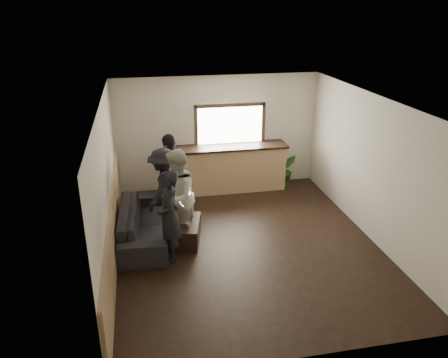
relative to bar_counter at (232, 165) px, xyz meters
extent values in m
cube|color=black|center=(-0.30, -2.70, -0.64)|extent=(5.00, 6.00, 0.01)
cube|color=silver|center=(-0.30, -2.70, 2.16)|extent=(5.00, 6.00, 0.01)
cube|color=beige|center=(-0.30, 0.30, 0.76)|extent=(5.00, 0.01, 2.80)
cube|color=beige|center=(-0.30, -5.70, 0.76)|extent=(5.00, 0.01, 2.80)
cube|color=beige|center=(-2.80, -2.70, 0.76)|extent=(0.01, 6.00, 2.80)
cube|color=beige|center=(2.20, -2.70, 0.76)|extent=(0.01, 6.00, 2.80)
cube|color=#A07E5A|center=(-2.77, -2.70, -0.09)|extent=(0.06, 5.90, 1.10)
cube|color=tan|center=(0.00, -0.02, -0.09)|extent=(2.60, 0.60, 1.10)
cube|color=black|center=(0.00, -0.02, 0.48)|extent=(2.70, 0.68, 0.05)
cube|color=white|center=(0.00, 0.26, 0.96)|extent=(1.60, 0.06, 0.90)
cube|color=#3F3326|center=(0.00, 0.23, 1.45)|extent=(1.72, 0.08, 0.08)
cube|color=#3F3326|center=(-0.84, 0.23, 0.96)|extent=(0.08, 0.08, 1.06)
cube|color=#3F3326|center=(0.84, 0.23, 0.96)|extent=(0.08, 0.08, 1.06)
imported|color=black|center=(-2.22, -2.09, -0.30)|extent=(1.06, 2.38, 0.68)
cube|color=black|center=(-1.42, -2.34, -0.43)|extent=(0.71, 1.02, 0.42)
imported|color=silver|center=(-1.41, -2.10, -0.18)|extent=(0.16, 0.16, 0.10)
imported|color=silver|center=(-1.39, -2.54, -0.18)|extent=(0.13, 0.13, 0.08)
imported|color=#2D6623|center=(1.41, -0.05, -0.21)|extent=(0.48, 0.39, 0.85)
imported|color=black|center=(-1.77, -2.92, 0.22)|extent=(0.42, 0.63, 1.73)
cube|color=black|center=(-1.55, -2.92, 0.46)|extent=(0.09, 0.07, 0.12)
cube|color=white|center=(-1.55, -2.93, 0.46)|extent=(0.08, 0.06, 0.11)
imported|color=beige|center=(-1.56, -2.22, 0.28)|extent=(0.98, 1.09, 1.85)
cube|color=black|center=(-1.36, -2.30, 0.39)|extent=(0.11, 0.10, 0.12)
cube|color=white|center=(-1.36, -2.31, 0.40)|extent=(0.09, 0.09, 0.11)
imported|color=black|center=(-1.77, -1.55, 0.20)|extent=(1.09, 1.25, 1.68)
cube|color=black|center=(-1.58, -1.66, 0.36)|extent=(0.12, 0.11, 0.12)
cube|color=white|center=(-1.58, -1.66, 0.36)|extent=(0.10, 0.09, 0.11)
imported|color=black|center=(-1.56, -0.85, 0.25)|extent=(0.94, 1.11, 1.78)
cube|color=black|center=(-1.38, -0.97, 0.61)|extent=(0.12, 0.11, 0.12)
cube|color=white|center=(-1.38, -0.98, 0.61)|extent=(0.10, 0.10, 0.11)
camera|label=1|loc=(-2.15, -9.89, 3.76)|focal=35.00mm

